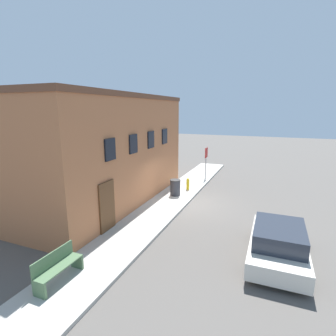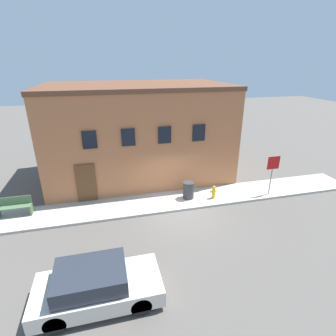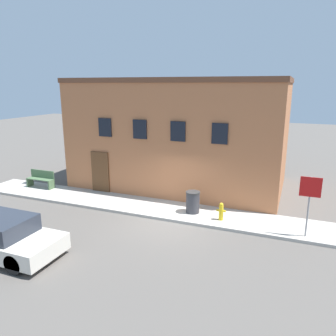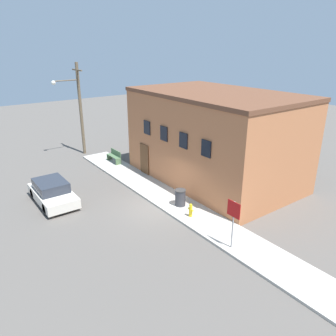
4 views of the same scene
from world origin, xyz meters
name	(u,v)px [view 4 (image 4 of 4)]	position (x,y,z in m)	size (l,w,h in m)	color
ground_plane	(157,207)	(0.00, 0.00, 0.00)	(80.00, 80.00, 0.00)	#56514C
sidewalk	(172,201)	(0.00, 1.06, 0.06)	(21.14, 2.12, 0.12)	#B2ADA3
brick_building	(214,137)	(-1.26, 5.42, 2.91)	(10.99, 6.74, 5.82)	#B26B42
fire_hydrant	(191,210)	(2.09, 0.72, 0.49)	(0.38, 0.18, 0.74)	gold
stop_sign	(233,216)	(5.30, 0.38, 1.71)	(0.72, 0.06, 2.25)	gray
bench	(114,156)	(-7.90, 1.48, 0.57)	(1.54, 0.44, 0.91)	#4C6B47
trash_bin	(180,198)	(0.77, 1.07, 0.59)	(0.61, 0.61, 0.94)	#333338
utility_pole	(78,106)	(-11.61, 0.43, 3.98)	(1.80, 2.19, 7.31)	brown
parked_car	(52,192)	(-4.05, -4.47, 0.62)	(3.88, 1.80, 1.28)	black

